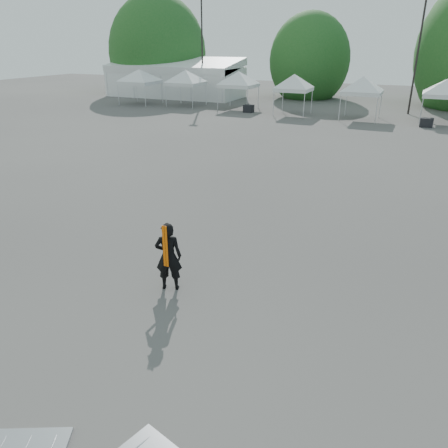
% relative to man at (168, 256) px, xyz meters
% --- Properties ---
extents(ground, '(120.00, 120.00, 0.00)m').
position_rel_man_xyz_m(ground, '(1.05, 1.65, -0.91)').
color(ground, '#474442').
rests_on(ground, ground).
extents(marquee, '(15.00, 6.25, 4.23)m').
position_rel_man_xyz_m(marquee, '(-20.95, 36.65, 1.06)').
color(marquee, white).
rests_on(marquee, ground).
extents(light_pole_west, '(0.60, 0.25, 10.30)m').
position_rel_man_xyz_m(light_pole_west, '(-16.95, 35.65, 4.86)').
color(light_pole_west, black).
rests_on(light_pole_west, ground).
extents(light_pole_east, '(0.60, 0.25, 9.80)m').
position_rel_man_xyz_m(light_pole_east, '(4.05, 33.65, 4.60)').
color(light_pole_east, black).
rests_on(light_pole_east, ground).
extents(tree_far_w, '(4.80, 4.80, 7.30)m').
position_rel_man_xyz_m(tree_far_w, '(-24.95, 39.65, 3.63)').
color(tree_far_w, '#382314').
rests_on(tree_far_w, ground).
extents(tree_mid_w, '(4.16, 4.16, 6.33)m').
position_rel_man_xyz_m(tree_mid_w, '(-6.95, 41.65, 3.02)').
color(tree_mid_w, '#382314').
rests_on(tree_mid_w, ground).
extents(tent_a, '(4.71, 4.71, 3.88)m').
position_rel_man_xyz_m(tent_a, '(-20.90, 29.63, 2.15)').
color(tent_a, silver).
rests_on(tent_a, ground).
extents(tent_b, '(4.36, 4.36, 3.88)m').
position_rel_man_xyz_m(tent_b, '(-16.11, 30.38, 2.15)').
color(tent_b, silver).
rests_on(tent_b, ground).
extents(tent_c, '(4.40, 4.40, 3.88)m').
position_rel_man_xyz_m(tent_c, '(-10.70, 30.55, 2.15)').
color(tent_c, silver).
rests_on(tent_c, ground).
extents(tent_d, '(3.99, 3.99, 3.88)m').
position_rel_man_xyz_m(tent_d, '(-5.11, 29.29, 2.15)').
color(tent_d, silver).
rests_on(tent_d, ground).
extents(tent_e, '(4.23, 4.23, 3.88)m').
position_rel_man_xyz_m(tent_e, '(0.55, 29.06, 2.15)').
color(tent_e, silver).
rests_on(tent_e, ground).
extents(man, '(0.78, 0.65, 1.82)m').
position_rel_man_xyz_m(man, '(0.00, 0.00, 0.00)').
color(man, black).
rests_on(man, ground).
extents(crate_west, '(0.87, 0.70, 0.65)m').
position_rel_man_xyz_m(crate_west, '(-8.99, 28.83, -0.58)').
color(crate_west, black).
rests_on(crate_west, ground).
extents(crate_mid, '(0.92, 0.76, 0.66)m').
position_rel_man_xyz_m(crate_mid, '(5.59, 27.43, -0.58)').
color(crate_mid, black).
rests_on(crate_mid, ground).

